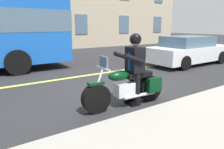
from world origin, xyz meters
TOP-DOWN VIEW (x-y plane):
  - ground_plane at (0.00, 0.00)m, footprint 80.00×80.00m
  - lane_center_stripe at (0.00, -2.00)m, footprint 60.00×0.16m
  - motorcycle_main at (0.87, 1.34)m, footprint 2.22×0.67m
  - rider_main at (0.68, 1.35)m, footprint 0.64×0.57m
  - car_dark at (-5.14, -1.34)m, footprint 4.60×1.92m

SIDE VIEW (x-z plane):
  - ground_plane at x=0.00m, z-range 0.00..0.00m
  - lane_center_stripe at x=0.00m, z-range 0.00..0.01m
  - motorcycle_main at x=0.87m, z-range -0.18..1.08m
  - car_dark at x=-5.14m, z-range -0.01..1.39m
  - rider_main at x=0.68m, z-range 0.17..1.91m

